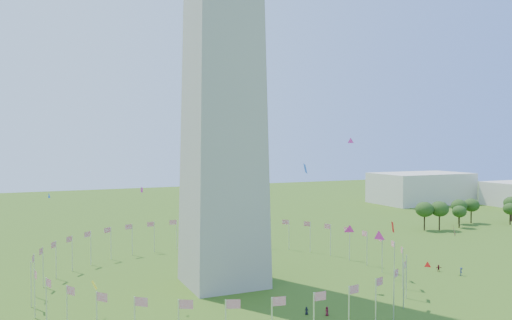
{
  "coord_description": "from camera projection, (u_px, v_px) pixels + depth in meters",
  "views": [
    {
      "loc": [
        -39.52,
        -55.88,
        32.2
      ],
      "look_at": [
        1.43,
        35.0,
        28.72
      ],
      "focal_mm": 35.0,
      "sensor_mm": 36.0,
      "label": 1
    }
  ],
  "objects": [
    {
      "name": "kites_aloft",
      "position": [
        364.0,
        218.0,
        93.93
      ],
      "size": [
        101.4,
        79.52,
        35.71
      ],
      "color": "#CC2699",
      "rests_on": "ground"
    },
    {
      "name": "tree_line_east",
      "position": [
        466.0,
        213.0,
        192.25
      ],
      "size": [
        53.67,
        15.21,
        10.45
      ],
      "color": "#2E541C",
      "rests_on": "ground"
    },
    {
      "name": "flag_ring",
      "position": [
        223.0,
        264.0,
        113.66
      ],
      "size": [
        80.24,
        80.24,
        9.0
      ],
      "color": "silver",
      "rests_on": "ground"
    },
    {
      "name": "gov_building_east_a",
      "position": [
        421.0,
        188.0,
        266.25
      ],
      "size": [
        50.0,
        30.0,
        16.0
      ],
      "primitive_type": "cube",
      "color": "beige",
      "rests_on": "ground"
    }
  ]
}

